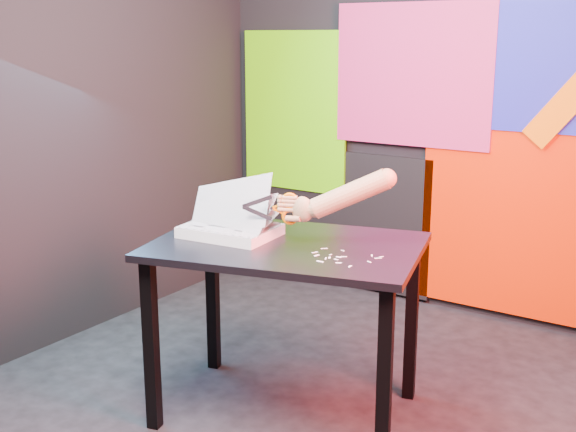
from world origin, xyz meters
The scene contains 7 objects.
room centered at (0.00, 0.00, 1.35)m, with size 3.01×3.01×2.71m.
backdrop centered at (0.06, 1.46, 0.96)m, with size 2.88×0.05×2.08m.
work_table centered at (-0.09, -0.06, 0.64)m, with size 1.21×0.96×0.75m.
printout_stack centered at (-0.35, -0.10, 0.78)m, with size 0.43×0.31×0.28m.
scissors centered at (-0.09, -0.07, 0.90)m, with size 0.22×0.10×0.13m.
hand_forearm centered at (0.12, 0.02, 0.96)m, with size 0.43×0.22×0.23m.
paper_clippings centered at (0.18, -0.11, 0.75)m, with size 0.26×0.20×0.00m.
Camera 1 is at (1.47, -2.38, 1.56)m, focal length 45.00 mm.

